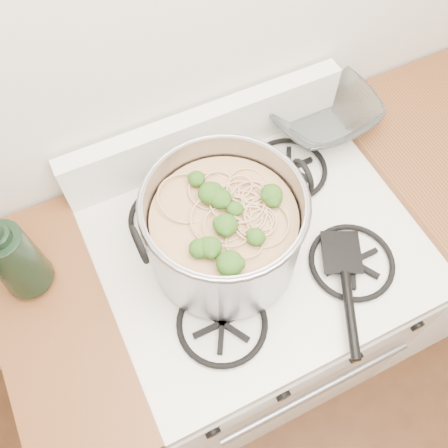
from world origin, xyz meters
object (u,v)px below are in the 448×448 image
spatula (342,251)px  glass_bowl (318,114)px  stock_pot (224,230)px  gas_range (250,309)px  bottle (10,253)px

spatula → glass_bowl: 0.42m
stock_pot → glass_bowl: bearing=32.2°
spatula → glass_bowl: size_ratio=2.62×
gas_range → stock_pot: 0.60m
stock_pot → bottle: (-0.42, 0.13, 0.03)m
spatula → stock_pot: bearing=179.8°
spatula → bottle: 0.73m
glass_bowl → bottle: size_ratio=0.42×
spatula → glass_bowl: glass_bowl is taller
gas_range → bottle: (-0.52, 0.13, 0.63)m
glass_bowl → stock_pot: bearing=-147.8°
stock_pot → bottle: bearing=163.2°
bottle → spatula: bearing=-6.4°
bottle → stock_pot: bearing=-2.8°
spatula → bottle: bearing=-174.4°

